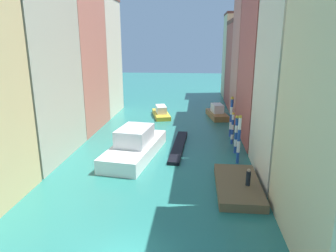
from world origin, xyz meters
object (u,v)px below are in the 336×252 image
vaporetto_white (135,146)px  motorboat_0 (161,113)px  motorboat_1 (217,113)px  mooring_pole_2 (233,128)px  mooring_pole_3 (231,116)px  waterfront_dock (238,186)px  person_on_dock (248,178)px  gondola_black (179,146)px  mooring_pole_0 (239,139)px  mooring_pole_1 (236,134)px

vaporetto_white → motorboat_0: size_ratio=1.63×
vaporetto_white → motorboat_0: 17.56m
vaporetto_white → motorboat_1: size_ratio=1.75×
mooring_pole_2 → mooring_pole_3: size_ratio=0.75×
motorboat_1 → mooring_pole_2: bearing=-85.6°
waterfront_dock → mooring_pole_2: mooring_pole_2 is taller
vaporetto_white → person_on_dock: bearing=-34.5°
waterfront_dock → gondola_black: 11.01m
gondola_black → mooring_pole_0: bearing=-33.4°
mooring_pole_3 → motorboat_1: size_ratio=0.80×
mooring_pole_1 → motorboat_0: (-9.82, 15.63, -1.51)m
motorboat_0 → gondola_black: bearing=-75.8°
mooring_pole_3 → motorboat_0: 13.98m
mooring_pole_2 → motorboat_0: mooring_pole_2 is taller
mooring_pole_2 → motorboat_1: (-0.98, 12.75, -1.20)m
waterfront_dock → mooring_pole_2: size_ratio=1.91×
vaporetto_white → gondola_black: vaporetto_white is taller
gondola_black → motorboat_0: size_ratio=1.54×
person_on_dock → motorboat_1: size_ratio=0.22×
mooring_pole_1 → mooring_pole_2: mooring_pole_1 is taller
waterfront_dock → mooring_pole_0: mooring_pole_0 is taller
waterfront_dock → mooring_pole_2: bearing=86.5°
gondola_black → motorboat_1: bearing=70.8°
waterfront_dock → motorboat_1: (-0.28, 24.27, 0.40)m
gondola_black → motorboat_1: motorboat_1 is taller
mooring_pole_1 → mooring_pole_2: (-0.04, 3.02, -0.19)m
mooring_pole_0 → mooring_pole_2: (0.06, 5.90, -0.54)m
waterfront_dock → mooring_pole_1: (0.74, 8.49, 1.79)m
mooring_pole_2 → motorboat_0: 16.01m
person_on_dock → mooring_pole_3: 15.08m
vaporetto_white → motorboat_1: 20.06m
motorboat_1 → mooring_pole_0: bearing=-87.1°
mooring_pole_0 → gondola_black: mooring_pole_0 is taller
vaporetto_white → motorboat_0: vaporetto_white is taller
mooring_pole_1 → motorboat_1: bearing=93.7°
motorboat_0 → motorboat_1: 8.80m
mooring_pole_0 → mooring_pole_3: bearing=88.8°
mooring_pole_0 → vaporetto_white: 10.52m
mooring_pole_1 → mooring_pole_3: mooring_pole_3 is taller
motorboat_0 → vaporetto_white: bearing=-92.2°
mooring_pole_0 → motorboat_1: 18.75m
motorboat_0 → mooring_pole_3: bearing=-44.3°
person_on_dock → mooring_pole_3: bearing=89.4°
waterfront_dock → motorboat_0: motorboat_0 is taller
gondola_black → motorboat_0: (-3.69, 14.52, 0.44)m
mooring_pole_2 → vaporetto_white: 11.58m
mooring_pole_0 → mooring_pole_3: (0.18, 8.84, 0.11)m
gondola_black → mooring_pole_1: bearing=-10.2°
person_on_dock → waterfront_dock: bearing=139.8°
mooring_pole_1 → gondola_black: 6.53m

